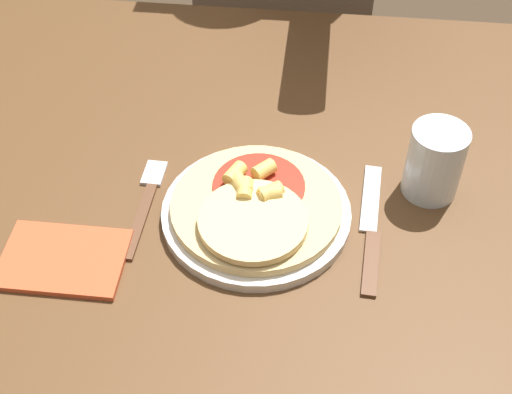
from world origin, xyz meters
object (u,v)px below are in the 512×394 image
at_px(dining_table, 268,269).
at_px(plate, 256,215).
at_px(knife, 371,229).
at_px(pizza, 255,207).
at_px(drinking_glass, 435,162).
at_px(fork, 146,201).

distance_m(dining_table, plate, 0.11).
bearing_deg(knife, pizza, 179.90).
xyz_separation_m(plate, drinking_glass, (0.22, 0.08, 0.04)).
relative_size(fork, drinking_glass, 1.74).
bearing_deg(dining_table, fork, 176.18).
distance_m(knife, drinking_glass, 0.12).
bearing_deg(fork, dining_table, -3.82).
height_order(dining_table, knife, knife).
relative_size(plate, knife, 1.10).
relative_size(dining_table, knife, 5.14).
bearing_deg(drinking_glass, dining_table, -159.92).
xyz_separation_m(knife, drinking_glass, (0.08, 0.08, 0.05)).
relative_size(pizza, drinking_glass, 2.17).
height_order(plate, pizza, pizza).
height_order(fork, drinking_glass, drinking_glass).
bearing_deg(drinking_glass, fork, -170.14).
height_order(knife, drinking_glass, drinking_glass).
bearing_deg(knife, plate, 178.44).
xyz_separation_m(dining_table, plate, (-0.02, -0.00, 0.11)).
height_order(fork, knife, same).
bearing_deg(pizza, dining_table, 19.74).
bearing_deg(drinking_glass, plate, -160.76).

